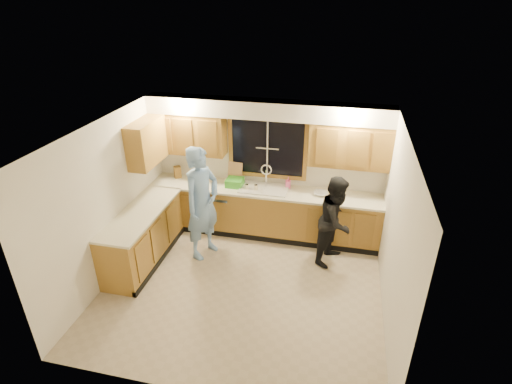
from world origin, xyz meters
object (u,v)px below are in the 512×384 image
at_px(dish_crate, 235,182).
at_px(soap_bottle, 288,182).
at_px(stove, 126,256).
at_px(bowl, 321,193).
at_px(man, 202,203).
at_px(woman, 336,220).
at_px(dishwasher, 220,209).
at_px(knife_block, 178,172).
at_px(sink, 264,192).

bearing_deg(dish_crate, soap_bottle, 8.57).
xyz_separation_m(stove, bowl, (2.81, 1.82, 0.50)).
distance_m(dish_crate, bowl, 1.56).
height_order(man, woman, man).
xyz_separation_m(stove, man, (0.94, 0.96, 0.53)).
relative_size(dishwasher, dish_crate, 2.72).
relative_size(dishwasher, knife_block, 3.58).
distance_m(dishwasher, soap_bottle, 1.41).
height_order(woman, bowl, woman).
height_order(stove, man, man).
bearing_deg(knife_block, soap_bottle, -34.41).
bearing_deg(bowl, sink, 179.86).
xyz_separation_m(soap_bottle, bowl, (0.60, -0.16, -0.07)).
distance_m(stove, woman, 3.39).
bearing_deg(woman, dishwasher, 99.33).
bearing_deg(man, knife_block, 63.19).
distance_m(sink, soap_bottle, 0.47).
bearing_deg(woman, sink, 90.47).
distance_m(dishwasher, woman, 2.27).
xyz_separation_m(stove, soap_bottle, (2.21, 1.99, 0.57)).
bearing_deg(soap_bottle, bowl, -15.23).
bearing_deg(man, sink, -22.01).
relative_size(woman, soap_bottle, 7.53).
distance_m(dishwasher, stove, 2.04).
distance_m(dishwasher, dish_crate, 0.66).
xyz_separation_m(sink, stove, (-1.80, -1.82, -0.41)).
height_order(dishwasher, woman, woman).
distance_m(woman, dish_crate, 1.97).
height_order(stove, dish_crate, dish_crate).
xyz_separation_m(dishwasher, stove, (-0.95, -1.81, 0.04)).
bearing_deg(woman, soap_bottle, 75.06).
bearing_deg(dishwasher, bowl, 0.37).
bearing_deg(stove, dish_crate, 55.78).
distance_m(dishwasher, knife_block, 1.07).
xyz_separation_m(dish_crate, soap_bottle, (0.96, 0.14, 0.03)).
distance_m(dishwasher, bowl, 1.94).
height_order(dishwasher, stove, stove).
xyz_separation_m(man, bowl, (1.88, 0.86, -0.03)).
xyz_separation_m(sink, soap_bottle, (0.41, 0.16, 0.16)).
distance_m(stove, bowl, 3.39).
bearing_deg(stove, knife_block, 87.30).
height_order(dish_crate, bowl, dish_crate).
distance_m(knife_block, dish_crate, 1.17).
xyz_separation_m(stove, knife_block, (0.09, 1.95, 0.58)).
bearing_deg(dishwasher, stove, -117.69).
bearing_deg(sink, man, -134.82).
bearing_deg(man, woman, -59.29).
relative_size(sink, dishwasher, 1.05).
bearing_deg(knife_block, man, -84.93).
bearing_deg(stove, bowl, 32.92).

